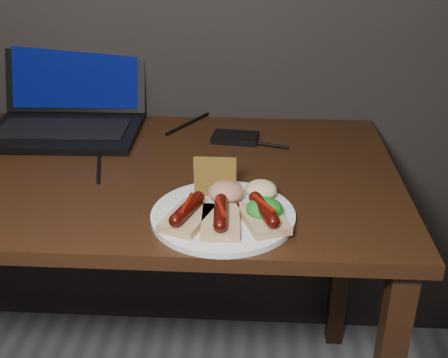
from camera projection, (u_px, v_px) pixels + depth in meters
name	position (u px, v px, depth m)	size (l,w,h in m)	color
desk	(96.00, 201.00, 1.33)	(1.40, 0.70, 0.75)	#331C0C
laptop	(68.00, 109.00, 1.50)	(0.40, 0.36, 0.25)	black
hard_drive	(235.00, 138.00, 1.43)	(0.12, 0.07, 0.02)	black
desk_cables	(107.00, 141.00, 1.42)	(0.98, 0.48, 0.01)	black
plate	(223.00, 216.00, 1.08)	(0.28, 0.28, 0.01)	silver
bread_sausage_left	(187.00, 214.00, 1.04)	(0.10, 0.13, 0.04)	tan
bread_sausage_center	(221.00, 218.00, 1.03)	(0.07, 0.12, 0.04)	tan
bread_sausage_right	(264.00, 215.00, 1.04)	(0.11, 0.13, 0.04)	tan
crispbread	(215.00, 177.00, 1.12)	(0.09, 0.01, 0.09)	olive
salad_greens	(264.00, 209.00, 1.05)	(0.07, 0.07, 0.04)	#0F4F16
salsa_mound	(226.00, 192.00, 1.11)	(0.07, 0.07, 0.04)	#9C100F
coleslaw_mound	(261.00, 190.00, 1.13)	(0.06, 0.06, 0.04)	beige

